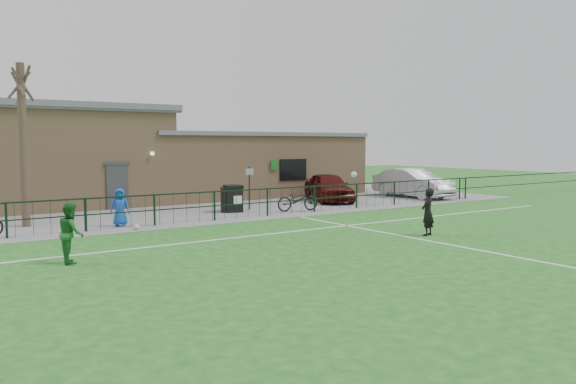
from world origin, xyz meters
TOP-DOWN VIEW (x-y plane):
  - ground at (0.00, 0.00)m, footprint 90.00×90.00m
  - paving_strip at (0.00, 13.50)m, footprint 34.00×13.00m
  - pitch_line_touch at (0.00, 7.80)m, footprint 28.00×0.10m
  - pitch_line_mid at (0.00, 4.00)m, footprint 28.00×0.10m
  - pitch_line_perp at (2.00, 0.00)m, footprint 0.10×16.00m
  - perimeter_fence at (0.00, 8.00)m, footprint 28.00×0.10m
  - bare_tree at (-8.00, 10.50)m, footprint 0.30×0.30m
  - wheelie_bin_left at (0.28, 10.15)m, footprint 0.92×0.96m
  - wheelie_bin_right at (0.48, 10.06)m, footprint 0.95×1.01m
  - sign_post at (1.52, 10.38)m, footprint 0.06×0.06m
  - car_maroon at (6.83, 11.16)m, footprint 3.27×4.79m
  - car_silver at (12.19, 10.22)m, footprint 1.77×4.98m
  - bicycle_e at (3.03, 8.64)m, footprint 2.09×1.02m
  - spectator_child at (-5.11, 8.59)m, footprint 0.81×0.69m
  - goalkeeper_kick at (2.73, 0.82)m, footprint 1.32×3.13m
  - outfield_player at (-8.17, 3.03)m, footprint 0.70×0.84m
  - ball_ground at (-4.90, 7.40)m, footprint 0.22×0.22m
  - clubhouse at (-0.88, 16.50)m, footprint 24.25×5.40m

SIDE VIEW (x-z plane):
  - ground at x=0.00m, z-range 0.00..0.00m
  - pitch_line_touch at x=0.00m, z-range 0.00..0.01m
  - pitch_line_mid at x=0.00m, z-range 0.00..0.01m
  - pitch_line_perp at x=2.00m, z-range 0.00..0.01m
  - paving_strip at x=0.00m, z-range 0.00..0.02m
  - ball_ground at x=-4.90m, z-range 0.00..0.22m
  - wheelie_bin_left at x=0.28m, z-range 0.02..1.03m
  - bicycle_e at x=3.03m, z-range 0.02..1.07m
  - wheelie_bin_right at x=0.48m, z-range 0.02..1.13m
  - perimeter_fence at x=0.00m, z-range 0.00..1.20m
  - spectator_child at x=-5.11m, z-range 0.02..1.43m
  - car_maroon at x=6.83m, z-range 0.02..1.53m
  - outfield_player at x=-8.17m, z-range 0.00..1.57m
  - goalkeeper_kick at x=2.73m, z-range -0.20..1.87m
  - car_silver at x=12.19m, z-range 0.02..1.66m
  - sign_post at x=1.52m, z-range 0.02..2.02m
  - clubhouse at x=-0.88m, z-range -0.26..4.70m
  - bare_tree at x=-8.00m, z-range 0.00..6.00m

